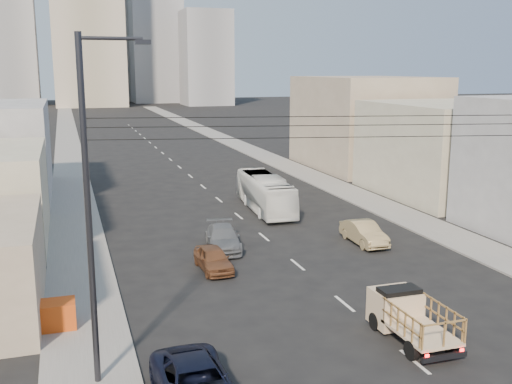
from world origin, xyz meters
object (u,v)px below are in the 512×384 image
sedan_grey (223,238)px  city_bus (265,193)px  sedan_brown (213,259)px  flatbed_pickup (410,314)px  crate_stack (54,315)px  sedan_tan (364,233)px  streetlamp_left (91,205)px

sedan_grey → city_bus: bearing=66.5°
sedan_brown → sedan_grey: sedan_grey is taller
flatbed_pickup → crate_stack: bearing=159.0°
sedan_grey → sedan_brown: bearing=-103.2°
sedan_brown → sedan_tan: bearing=9.4°
crate_stack → sedan_tan: bearing=22.1°
flatbed_pickup → streetlamp_left: size_ratio=0.37×
sedan_tan → flatbed_pickup: bearing=-109.3°
flatbed_pickup → sedan_grey: (-4.05, 14.43, -0.40)m
streetlamp_left → crate_stack: (-1.61, 5.09, -5.75)m
sedan_grey → streetlamp_left: (-8.15, -14.21, 5.74)m
flatbed_pickup → streetlamp_left: bearing=179.0°
flatbed_pickup → city_bus: size_ratio=0.44×
flatbed_pickup → crate_stack: 14.80m
sedan_tan → city_bus: bearing=106.9°
flatbed_pickup → sedan_tan: (4.71, 12.82, -0.39)m
sedan_brown → sedan_grey: size_ratio=0.80×
city_bus → sedan_tan: city_bus is taller
streetlamp_left → crate_stack: bearing=107.5°
city_bus → sedan_tan: size_ratio=2.34×
sedan_grey → crate_stack: (-9.76, -9.12, -0.01)m
sedan_tan → crate_stack: bearing=-157.0°
sedan_brown → sedan_grey: (1.51, 3.67, 0.04)m
sedan_brown → streetlamp_left: streetlamp_left is taller
streetlamp_left → sedan_grey: bearing=60.2°
streetlamp_left → crate_stack: streetlamp_left is taller
sedan_brown → streetlamp_left: bearing=-124.2°
flatbed_pickup → city_bus: 23.46m
sedan_brown → flatbed_pickup: bearing=-64.6°
sedan_brown → sedan_tan: (10.28, 2.06, 0.05)m
streetlamp_left → sedan_brown: bearing=57.8°
sedan_brown → sedan_grey: bearing=65.7°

